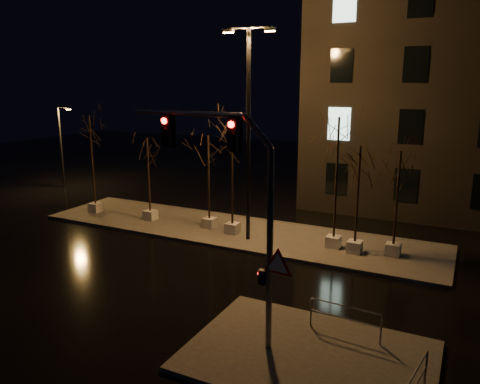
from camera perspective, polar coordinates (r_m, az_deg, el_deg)
The scene contains 14 objects.
ground at distance 20.52m, azimuth -8.88°, elevation -9.50°, with size 90.00×90.00×0.00m, color black.
median at distance 25.29m, azimuth -0.99°, elevation -4.74°, with size 22.00×5.00×0.15m, color #494742.
sidewalk_corner at distance 14.62m, azimuth 8.38°, elevation -19.16°, with size 7.00×5.00×0.15m, color #494742.
tree_0 at distance 29.17m, azimuth -17.75°, elevation 6.34°, with size 1.80×1.80×5.99m.
tree_1 at distance 26.73m, azimuth -11.18°, elevation 4.28°, with size 1.80×1.80×4.85m.
tree_2 at distance 24.73m, azimuth -3.87°, elevation 4.32°, with size 1.80×1.80×5.15m.
tree_3 at distance 23.61m, azimuth -0.97°, elevation 5.84°, with size 1.80×1.80×6.19m.
tree_4 at distance 21.93m, azimuth 11.84°, elevation 5.37°, with size 1.80×1.80×6.37m.
tree_5 at distance 21.60m, azimuth 14.31°, elevation 2.58°, with size 1.80×1.80×5.12m.
tree_6 at distance 21.76m, azimuth 18.80°, elevation 2.01°, with size 1.80×1.80×4.95m.
traffic_signal_mast at distance 13.51m, azimuth -0.50°, elevation -0.42°, with size 5.64×0.54×6.90m.
streetlight_main at distance 22.57m, azimuth 1.03°, elevation 8.57°, with size 2.56×0.56×10.22m.
streetlight_far at distance 37.94m, azimuth -20.90°, elevation 5.52°, with size 1.20×0.37×6.11m.
guard_rail_a at distance 15.37m, azimuth 12.66°, elevation -14.52°, with size 2.30×0.22×0.99m.
Camera 1 is at (11.17, -15.31, 7.87)m, focal length 35.00 mm.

